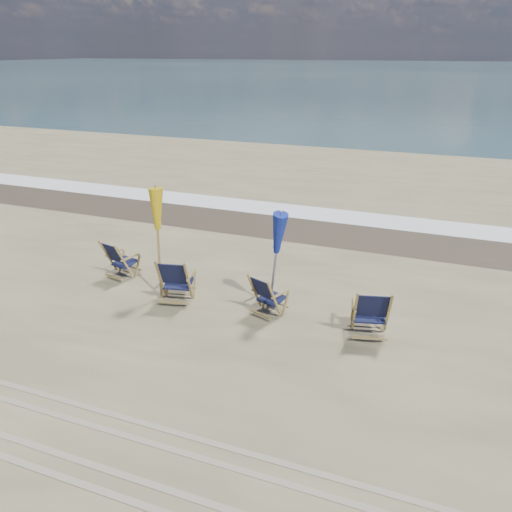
{
  "coord_description": "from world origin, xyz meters",
  "views": [
    {
      "loc": [
        3.47,
        -6.92,
        4.96
      ],
      "look_at": [
        0.0,
        2.2,
        0.9
      ],
      "focal_mm": 35.0,
      "sensor_mm": 36.0,
      "label": 1
    }
  ],
  "objects_px": {
    "beach_chair_0": "(124,263)",
    "umbrella_blue": "(275,235)",
    "beach_chair_1": "(188,282)",
    "beach_chair_3": "(388,315)",
    "umbrella_yellow": "(156,216)",
    "beach_chair_2": "(274,300)"
  },
  "relations": [
    {
      "from": "beach_chair_2",
      "to": "beach_chair_3",
      "type": "distance_m",
      "value": 2.16
    },
    {
      "from": "beach_chair_1",
      "to": "umbrella_blue",
      "type": "height_order",
      "value": "umbrella_blue"
    },
    {
      "from": "beach_chair_1",
      "to": "beach_chair_3",
      "type": "bearing_deg",
      "value": 168.3
    },
    {
      "from": "beach_chair_1",
      "to": "beach_chair_2",
      "type": "xyz_separation_m",
      "value": [
        1.85,
        0.01,
        -0.07
      ]
    },
    {
      "from": "beach_chair_3",
      "to": "umbrella_blue",
      "type": "height_order",
      "value": "umbrella_blue"
    },
    {
      "from": "beach_chair_1",
      "to": "umbrella_yellow",
      "type": "bearing_deg",
      "value": -24.71
    },
    {
      "from": "beach_chair_3",
      "to": "beach_chair_0",
      "type": "bearing_deg",
      "value": -18.19
    },
    {
      "from": "beach_chair_0",
      "to": "umbrella_blue",
      "type": "bearing_deg",
      "value": -166.24
    },
    {
      "from": "beach_chair_2",
      "to": "umbrella_yellow",
      "type": "bearing_deg",
      "value": 18.03
    },
    {
      "from": "beach_chair_2",
      "to": "beach_chair_0",
      "type": "bearing_deg",
      "value": 14.18
    },
    {
      "from": "beach_chair_2",
      "to": "umbrella_blue",
      "type": "distance_m",
      "value": 1.27
    },
    {
      "from": "beach_chair_0",
      "to": "umbrella_blue",
      "type": "relative_size",
      "value": 0.45
    },
    {
      "from": "beach_chair_0",
      "to": "beach_chair_3",
      "type": "height_order",
      "value": "beach_chair_3"
    },
    {
      "from": "beach_chair_1",
      "to": "umbrella_yellow",
      "type": "height_order",
      "value": "umbrella_yellow"
    },
    {
      "from": "beach_chair_0",
      "to": "beach_chair_2",
      "type": "bearing_deg",
      "value": -172.86
    },
    {
      "from": "beach_chair_3",
      "to": "umbrella_yellow",
      "type": "relative_size",
      "value": 0.45
    },
    {
      "from": "beach_chair_0",
      "to": "beach_chair_2",
      "type": "xyz_separation_m",
      "value": [
        3.76,
        -0.47,
        -0.02
      ]
    },
    {
      "from": "beach_chair_0",
      "to": "beach_chair_2",
      "type": "relative_size",
      "value": 1.05
    },
    {
      "from": "beach_chair_1",
      "to": "umbrella_blue",
      "type": "distance_m",
      "value": 2.09
    },
    {
      "from": "beach_chair_1",
      "to": "beach_chair_3",
      "type": "xyz_separation_m",
      "value": [
        4.01,
        0.06,
        -0.0
      ]
    },
    {
      "from": "beach_chair_0",
      "to": "beach_chair_2",
      "type": "height_order",
      "value": "beach_chair_0"
    },
    {
      "from": "beach_chair_2",
      "to": "umbrella_yellow",
      "type": "height_order",
      "value": "umbrella_yellow"
    }
  ]
}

